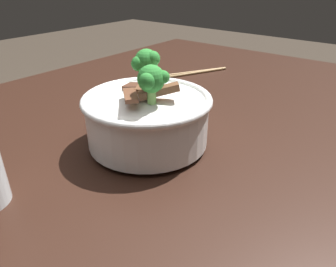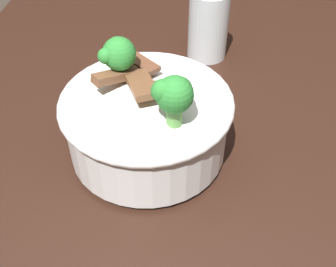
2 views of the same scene
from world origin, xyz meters
TOP-DOWN VIEW (x-y plane):
  - dining_table at (0.00, 0.00)m, footprint 1.32×0.89m
  - rice_bowl at (0.11, 0.08)m, footprint 0.21×0.21m
  - chopsticks_pair at (-0.28, -0.09)m, footprint 0.21×0.12m

SIDE VIEW (x-z plane):
  - dining_table at x=0.00m, z-range 0.29..1.05m
  - chopsticks_pair at x=-0.28m, z-range 0.77..0.77m
  - rice_bowl at x=0.11m, z-range 0.75..0.90m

